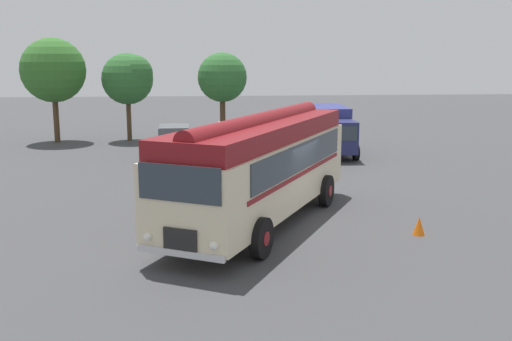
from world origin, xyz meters
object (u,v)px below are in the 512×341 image
(vintage_bus, at_px, (260,164))
(box_van, at_px, (328,128))
(car_mid_left, at_px, (233,139))
(traffic_cone, at_px, (419,226))
(car_near_left, at_px, (174,142))
(car_mid_right, at_px, (286,140))

(vintage_bus, bearing_deg, box_van, 69.22)
(vintage_bus, xyz_separation_m, car_mid_left, (-0.13, 13.25, -1.05))
(car_mid_left, bearing_deg, traffic_cone, -72.70)
(vintage_bus, distance_m, car_near_left, 12.93)
(car_near_left, xyz_separation_m, traffic_cone, (7.70, -14.21, -0.57))
(car_near_left, relative_size, car_mid_right, 0.99)
(car_mid_left, height_order, box_van, box_van)
(vintage_bus, bearing_deg, car_mid_left, 90.58)
(box_van, xyz_separation_m, traffic_cone, (-0.47, -14.89, -1.09))
(vintage_bus, height_order, car_near_left, vintage_bus)
(car_mid_left, height_order, car_mid_right, same)
(car_mid_right, height_order, traffic_cone, car_mid_right)
(car_mid_left, bearing_deg, vintage_bus, -89.42)
(car_mid_left, height_order, traffic_cone, car_mid_left)
(traffic_cone, bearing_deg, car_mid_left, 107.30)
(car_mid_left, distance_m, traffic_cone, 15.69)
(car_mid_right, distance_m, box_van, 2.45)
(car_mid_right, bearing_deg, vintage_bus, -101.91)
(car_mid_left, distance_m, car_mid_right, 2.87)
(car_near_left, relative_size, car_mid_left, 1.01)
(car_near_left, height_order, car_mid_right, same)
(traffic_cone, bearing_deg, vintage_bus, 159.22)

